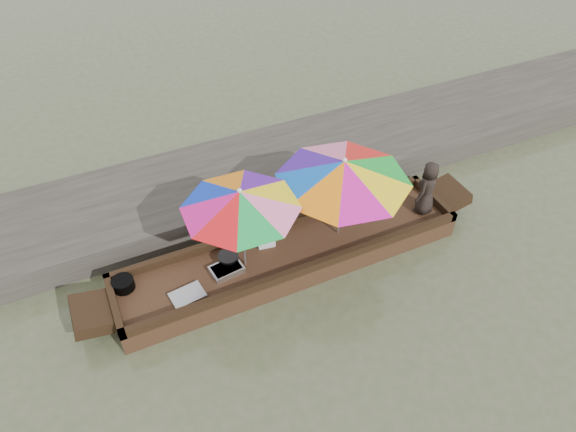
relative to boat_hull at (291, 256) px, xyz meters
name	(u,v)px	position (x,y,z in m)	size (l,w,h in m)	color
water	(291,263)	(0.00, 0.00, -0.17)	(80.00, 80.00, 0.00)	#454D30
dock	(242,178)	(0.00, 2.20, 0.08)	(22.00, 2.20, 0.50)	#2D2B26
boat_hull	(291,256)	(0.00, 0.00, 0.00)	(5.76, 1.20, 0.35)	black
cooking_pot	(123,284)	(-2.63, 0.33, 0.26)	(0.33, 0.33, 0.17)	black
tray_crayfish	(227,269)	(-1.11, -0.01, 0.22)	(0.49, 0.34, 0.09)	silver
tray_scallop	(188,296)	(-1.81, -0.24, 0.21)	(0.49, 0.34, 0.06)	silver
charcoal_grill	(228,259)	(-1.02, 0.15, 0.25)	(0.31, 0.31, 0.14)	black
supply_bag	(265,238)	(-0.32, 0.28, 0.30)	(0.28, 0.22, 0.26)	silver
vendor	(428,188)	(2.52, -0.12, 0.69)	(0.50, 0.33, 1.02)	black
umbrella_bow	(243,229)	(-0.79, 0.00, 0.95)	(1.76, 1.76, 1.55)	#5714A5
umbrella_stern	(341,198)	(0.89, 0.00, 0.95)	(2.13, 2.13, 1.55)	red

